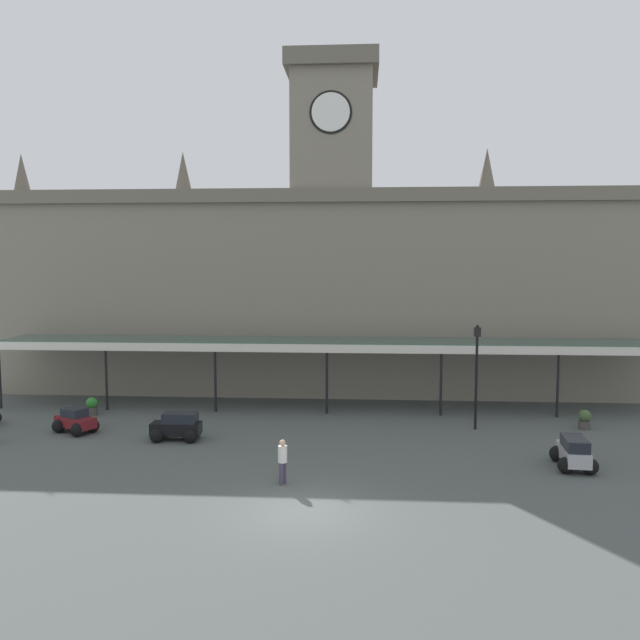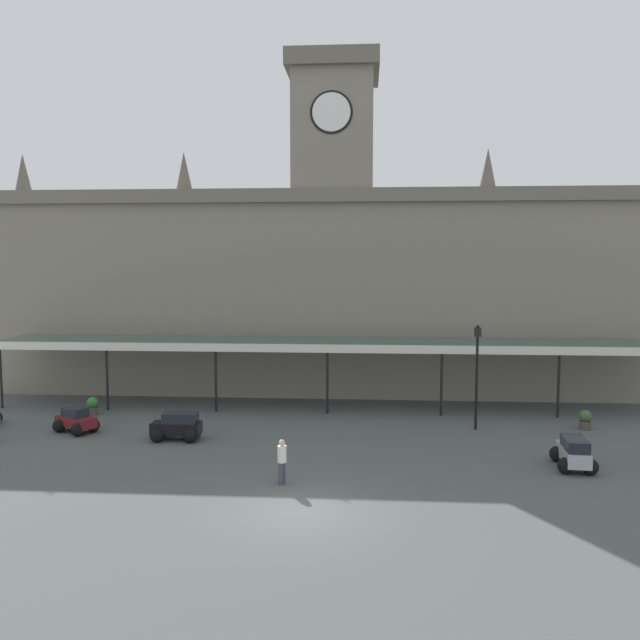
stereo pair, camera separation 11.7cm
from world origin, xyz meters
name	(u,v)px [view 2 (the right image)]	position (x,y,z in m)	size (l,w,h in m)	color
ground_plane	(303,511)	(0.00, 0.00, 0.00)	(140.00, 140.00, 0.00)	#4A4F4D
station_building	(333,281)	(0.00, 19.80, 6.95)	(41.70, 5.62, 20.38)	gray
entrance_canopy	(329,343)	(0.00, 14.87, 3.69)	(36.62, 3.26, 3.84)	#38564C
car_maroon_sedan	(76,422)	(-11.83, 8.96, 0.50)	(2.24, 2.04, 1.19)	maroon
car_black_estate	(177,428)	(-6.59, 8.00, 0.56)	(2.27, 1.57, 1.27)	black
car_silver_estate	(574,454)	(10.30, 5.11, 0.56)	(1.66, 2.32, 1.27)	#B2B5BA
pedestrian_crossing_forecourt	(282,460)	(-1.01, 2.52, 0.91)	(0.34, 0.38, 1.67)	#3F384C
victorian_lamppost	(477,365)	(7.43, 10.83, 3.18)	(0.30, 0.30, 5.15)	black
planter_near_kerb	(585,419)	(12.78, 11.21, 0.49)	(0.60, 0.60, 0.96)	#47423D
planter_by_canopy	(93,406)	(-12.51, 12.42, 0.49)	(0.60, 0.60, 0.96)	#47423D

